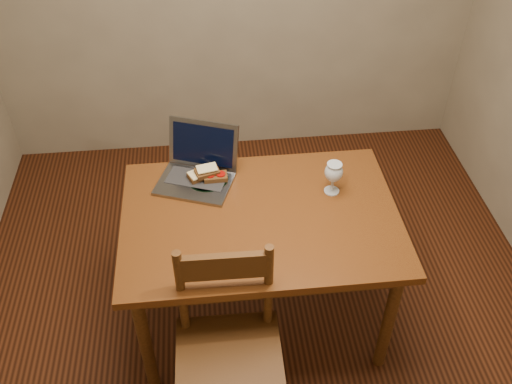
{
  "coord_description": "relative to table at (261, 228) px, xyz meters",
  "views": [
    {
      "loc": [
        -0.23,
        -1.91,
        2.58
      ],
      "look_at": [
        -0.01,
        0.1,
        0.8
      ],
      "focal_mm": 40.0,
      "sensor_mm": 36.0,
      "label": 1
    }
  ],
  "objects": [
    {
      "name": "plate",
      "position": [
        -0.24,
        0.28,
        0.09
      ],
      "size": [
        0.21,
        0.21,
        0.02
      ],
      "primitive_type": "cylinder",
      "color": "black",
      "rests_on": "table"
    },
    {
      "name": "laptop",
      "position": [
        -0.28,
        0.32,
        0.15
      ],
      "size": [
        0.45,
        0.43,
        0.26
      ],
      "rotation": [
        0.0,
        0.0,
        -0.36
      ],
      "color": "slate",
      "rests_on": "table"
    },
    {
      "name": "sandwich_cheese",
      "position": [
        -0.27,
        0.29,
        0.12
      ],
      "size": [
        0.14,
        0.11,
        0.04
      ],
      "primitive_type": null,
      "rotation": [
        0.0,
        0.0,
        0.41
      ],
      "color": "#381E0C",
      "rests_on": "plate"
    },
    {
      "name": "sandwich_tomato",
      "position": [
        -0.2,
        0.27,
        0.12
      ],
      "size": [
        0.12,
        0.07,
        0.04
      ],
      "primitive_type": null,
      "rotation": [
        0.0,
        0.0,
        0.03
      ],
      "color": "#381E0C",
      "rests_on": "plate"
    },
    {
      "name": "chair",
      "position": [
        -0.2,
        -0.54,
        -0.13
      ],
      "size": [
        0.46,
        0.44,
        0.48
      ],
      "rotation": [
        0.0,
        0.0,
        -0.02
      ],
      "color": "#351E0B",
      "rests_on": "floor"
    },
    {
      "name": "milk_glass",
      "position": [
        0.37,
        0.13,
        0.17
      ],
      "size": [
        0.09,
        0.09,
        0.17
      ],
      "primitive_type": null,
      "color": "white",
      "rests_on": "table"
    },
    {
      "name": "table",
      "position": [
        0.0,
        0.0,
        0.0
      ],
      "size": [
        1.3,
        0.9,
        0.74
      ],
      "color": "#4B210C",
      "rests_on": "floor"
    },
    {
      "name": "sandwich_top",
      "position": [
        -0.24,
        0.28,
        0.15
      ],
      "size": [
        0.13,
        0.1,
        0.04
      ],
      "primitive_type": null,
      "rotation": [
        0.0,
        0.0,
        0.29
      ],
      "color": "#381E0C",
      "rests_on": "plate"
    },
    {
      "name": "floor",
      "position": [
        0.0,
        0.0,
        -0.66
      ],
      "size": [
        3.2,
        3.2,
        0.02
      ],
      "primitive_type": "cube",
      "color": "black",
      "rests_on": "ground"
    }
  ]
}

